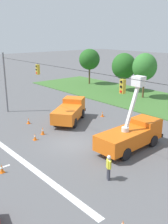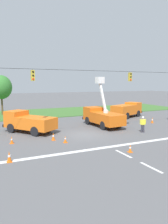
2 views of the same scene
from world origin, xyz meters
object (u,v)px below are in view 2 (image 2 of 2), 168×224
traffic_cone_mid_right (152,120)px  road_worker (143,123)px  utility_truck_support_far (127,109)px  traffic_cone_far_left (32,123)px  utility_truck_support_near (29,122)px  traffic_cone_centre_line (12,140)px  tree_centre (1,87)px  traffic_cone_mid_left (53,136)px  utility_truck_bucket_lift (102,116)px  traffic_cone_foreground_left (65,139)px  traffic_cone_far_right (9,157)px  traffic_cone_near_bucket (130,148)px

traffic_cone_mid_right → road_worker: bearing=-141.8°
utility_truck_support_far → traffic_cone_far_left: 15.05m
utility_truck_support_near → traffic_cone_centre_line: bearing=-120.4°
tree_centre → traffic_cone_mid_right: 24.33m
utility_truck_support_near → traffic_cone_mid_left: 4.66m
utility_truck_bucket_lift → traffic_cone_mid_left: (-7.55, -4.00, -0.96)m
utility_truck_bucket_lift → traffic_cone_foreground_left: utility_truck_bucket_lift is taller
traffic_cone_mid_left → utility_truck_bucket_lift: bearing=27.9°
road_worker → traffic_cone_far_right: size_ratio=2.28×
traffic_cone_mid_left → traffic_cone_far_right: size_ratio=0.95×
road_worker → traffic_cone_mid_right: bearing=38.2°
tree_centre → traffic_cone_mid_right: bearing=-42.7°
traffic_cone_mid_left → utility_truck_support_far: bearing=30.2°
traffic_cone_mid_left → traffic_cone_far_left: bearing=92.0°
road_worker → traffic_cone_centre_line: size_ratio=2.66×
utility_truck_support_far → traffic_cone_foreground_left: size_ratio=9.55×
traffic_cone_near_bucket → traffic_cone_far_right: size_ratio=0.82×
utility_truck_support_far → traffic_cone_centre_line: (-18.41, -8.08, -0.91)m
traffic_cone_centre_line → utility_truck_support_far: bearing=23.7°
utility_truck_support_near → traffic_cone_far_right: size_ratio=7.88×
tree_centre → traffic_cone_foreground_left: (3.57, -20.46, -4.34)m
traffic_cone_foreground_left → traffic_cone_mid_right: 14.64m
utility_truck_bucket_lift → traffic_cone_mid_left: bearing=-152.1°
traffic_cone_foreground_left → road_worker: bearing=1.9°
road_worker → traffic_cone_foreground_left: size_ratio=2.71×
utility_truck_bucket_lift → traffic_cone_far_right: bearing=-145.4°
traffic_cone_near_bucket → tree_centre: bearing=105.9°
utility_truck_support_far → utility_truck_bucket_lift: bearing=-147.4°
traffic_cone_foreground_left → utility_truck_bucket_lift: bearing=37.7°
tree_centre → traffic_cone_mid_left: bearing=-81.6°
utility_truck_bucket_lift → traffic_cone_far_right: size_ratio=8.52×
traffic_cone_foreground_left → traffic_cone_centre_line: (-4.41, 1.77, 0.01)m
utility_truck_support_near → traffic_cone_mid_left: size_ratio=8.33×
tree_centre → traffic_cone_far_right: 23.88m
traffic_cone_mid_left → traffic_cone_centre_line: bearing=172.3°
traffic_cone_far_right → utility_truck_support_near: bearing=70.8°
utility_truck_support_far → traffic_cone_far_right: size_ratio=8.04×
tree_centre → utility_truck_support_far: 20.81m
utility_truck_bucket_lift → traffic_cone_mid_right: size_ratio=8.35×
utility_truck_bucket_lift → traffic_cone_far_right: 14.58m
road_worker → traffic_cone_near_bucket: size_ratio=2.77×
traffic_cone_mid_right → traffic_cone_far_right: bearing=-159.5°
tree_centre → utility_truck_support_near: size_ratio=1.08×
traffic_cone_far_left → traffic_cone_far_right: bearing=-108.2°
tree_centre → traffic_cone_near_bucket: (7.17, -25.19, -4.34)m
tree_centre → traffic_cone_far_left: size_ratio=10.14×
utility_truck_support_near → traffic_cone_near_bucket: bearing=-61.0°
traffic_cone_mid_right → traffic_cone_near_bucket: size_ratio=1.24×
utility_truck_support_near → traffic_cone_mid_left: bearing=-72.0°
tree_centre → utility_truck_support_far: bearing=-31.1°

